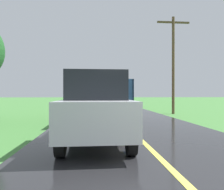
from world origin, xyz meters
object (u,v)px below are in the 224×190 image
Objects in this scene: banana_truck_near at (103,94)px; banana_truck_far at (97,94)px; utility_pole_roadside at (173,61)px; following_car at (96,107)px.

banana_truck_near is 1.00× the size of banana_truck_far.
utility_pole_roadside is at bearing 25.17° from banana_truck_near.
utility_pole_roadside reaches higher than banana_truck_near.
banana_truck_near is at bearing 86.06° from following_car.
utility_pole_roadside is (5.39, -12.97, 2.44)m from banana_truck_far.
utility_pole_roadside is at bearing 57.32° from following_car.
utility_pole_roadside is 1.74× the size of following_car.
banana_truck_near is 6.48m from following_car.
following_car is at bearing -122.68° from utility_pole_roadside.
banana_truck_near and banana_truck_far have the same top height.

